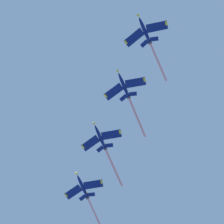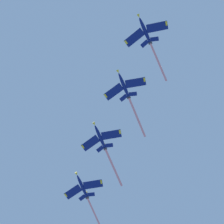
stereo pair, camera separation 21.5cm
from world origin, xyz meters
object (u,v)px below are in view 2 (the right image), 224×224
jet_fourth (85,192)px  jet_lead (148,38)px  jet_second (127,94)px  jet_third (104,145)px

jet_fourth → jet_lead: bearing=28.0°
jet_lead → jet_second: bearing=-154.6°
jet_lead → jet_third: 51.83m
jet_lead → jet_fourth: 76.47m
jet_third → jet_fourth: (-21.24, -11.27, -5.44)m
jet_lead → jet_fourth: jet_lead is taller
jet_second → jet_third: jet_second is taller
jet_second → jet_fourth: jet_second is taller
jet_fourth → jet_second: bearing=29.3°
jet_lead → jet_second: (-22.89, -10.85, -5.69)m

